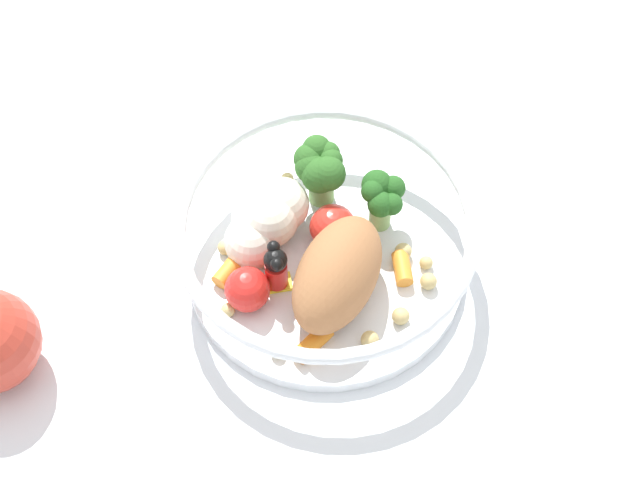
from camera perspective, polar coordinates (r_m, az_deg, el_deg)
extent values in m
plane|color=white|center=(0.66, -0.09, -2.69)|extent=(2.40, 2.40, 0.00)
cylinder|color=white|center=(0.67, 0.00, -1.22)|extent=(0.19, 0.19, 0.01)
torus|color=white|center=(0.63, 0.00, 1.03)|extent=(0.20, 0.20, 0.01)
ellipsoid|color=#9E663D|center=(0.62, 1.04, -2.05)|extent=(0.09, 0.06, 0.05)
cylinder|color=#7FAD5B|center=(0.68, 0.07, 3.25)|extent=(0.02, 0.02, 0.03)
sphere|color=#2D6023|center=(0.65, -0.02, 3.86)|extent=(0.03, 0.03, 0.03)
sphere|color=#2D6023|center=(0.65, 0.50, 3.95)|extent=(0.02, 0.02, 0.02)
sphere|color=#2D6023|center=(0.65, 0.63, 4.72)|extent=(0.02, 0.02, 0.02)
sphere|color=#2D6023|center=(0.66, 0.47, 5.14)|extent=(0.02, 0.02, 0.02)
sphere|color=#2D6023|center=(0.66, -0.20, 5.39)|extent=(0.02, 0.02, 0.02)
sphere|color=#2D6023|center=(0.66, -0.67, 4.83)|extent=(0.02, 0.02, 0.02)
sphere|color=#2D6023|center=(0.66, -0.55, 4.33)|extent=(0.02, 0.02, 0.02)
cylinder|color=#8EB766|center=(0.67, 3.58, 1.54)|extent=(0.02, 0.02, 0.02)
sphere|color=#23561E|center=(0.65, 3.61, 2.13)|extent=(0.02, 0.02, 0.02)
sphere|color=#23561E|center=(0.65, 4.26, 2.12)|extent=(0.02, 0.02, 0.02)
sphere|color=#23561E|center=(0.65, 4.34, 3.09)|extent=(0.02, 0.02, 0.02)
sphere|color=#23561E|center=(0.65, 3.39, 3.27)|extent=(0.02, 0.02, 0.02)
sphere|color=#23561E|center=(0.65, 3.12, 2.88)|extent=(0.02, 0.02, 0.02)
sphere|color=silver|center=(0.65, -4.02, -0.10)|extent=(0.04, 0.04, 0.04)
sphere|color=silver|center=(0.65, -2.98, 1.24)|extent=(0.04, 0.04, 0.04)
sphere|color=silver|center=(0.66, -2.29, 2.11)|extent=(0.04, 0.04, 0.04)
sphere|color=silver|center=(0.67, -3.18, 2.48)|extent=(0.03, 0.03, 0.03)
sphere|color=silver|center=(0.66, -3.59, 1.42)|extent=(0.02, 0.02, 0.02)
sphere|color=silver|center=(0.66, -4.26, 1.32)|extent=(0.02, 0.02, 0.02)
cube|color=yellow|center=(0.65, -2.55, -2.57)|extent=(0.02, 0.02, 0.00)
cylinder|color=red|center=(0.64, -2.60, -2.01)|extent=(0.02, 0.02, 0.02)
sphere|color=black|center=(0.62, -2.65, -1.20)|extent=(0.02, 0.02, 0.02)
sphere|color=black|center=(0.62, -2.58, -1.45)|extent=(0.01, 0.01, 0.01)
sphere|color=black|center=(0.62, -2.77, -0.42)|extent=(0.01, 0.01, 0.01)
cylinder|color=orange|center=(0.65, 4.90, -1.68)|extent=(0.03, 0.02, 0.01)
cylinder|color=orange|center=(0.65, -5.22, -1.55)|extent=(0.03, 0.02, 0.01)
cylinder|color=orange|center=(0.62, -0.43, -6.13)|extent=(0.03, 0.02, 0.01)
sphere|color=red|center=(0.63, -4.33, -2.94)|extent=(0.03, 0.03, 0.03)
sphere|color=red|center=(0.66, 0.39, 0.86)|extent=(0.03, 0.03, 0.03)
sphere|color=tan|center=(0.63, 4.80, -4.51)|extent=(0.01, 0.01, 0.01)
sphere|color=tan|center=(0.66, 2.60, -0.43)|extent=(0.01, 0.01, 0.01)
sphere|color=#D1B775|center=(0.64, -5.47, -4.14)|extent=(0.01, 0.01, 0.01)
sphere|color=tan|center=(0.65, 6.44, -2.45)|extent=(0.01, 0.01, 0.01)
sphere|color=tan|center=(0.69, -1.95, 3.65)|extent=(0.01, 0.01, 0.01)
sphere|color=tan|center=(0.66, 6.30, -1.34)|extent=(0.01, 0.01, 0.01)
sphere|color=tan|center=(0.65, -3.24, -1.07)|extent=(0.01, 0.01, 0.01)
sphere|color=tan|center=(0.66, -5.57, -0.28)|extent=(0.01, 0.01, 0.01)
sphere|color=tan|center=(0.62, 2.97, -5.92)|extent=(0.01, 0.01, 0.01)
sphere|color=tan|center=(0.62, -2.53, -6.51)|extent=(0.01, 0.01, 0.01)
sphere|color=tan|center=(0.66, 4.95, -0.68)|extent=(0.01, 0.01, 0.01)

